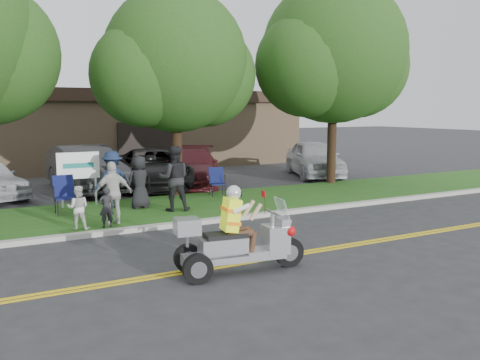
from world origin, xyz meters
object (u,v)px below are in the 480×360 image
lawn_chair_b (64,192)px  parked_car_far_right (314,158)px  parked_car_right (192,167)px  parked_car_left (86,169)px  spectator_adult_right (113,193)px  parked_car_mid (152,169)px  spectator_adult_mid (174,178)px  trike_scooter (236,243)px  lawn_chair_a (217,180)px

lawn_chair_b → parked_car_far_right: (11.48, 3.78, 0.11)m
parked_car_right → parked_car_left: bearing=-162.3°
spectator_adult_right → parked_car_mid: size_ratio=0.30×
spectator_adult_mid → parked_car_far_right: spectator_adult_mid is taller
lawn_chair_b → spectator_adult_right: (0.89, -1.97, 0.20)m
trike_scooter → parked_car_left: (-0.47, 11.03, 0.27)m
lawn_chair_a → parked_car_far_right: size_ratio=0.20×
lawn_chair_b → parked_car_far_right: parked_car_far_right is taller
spectator_adult_right → spectator_adult_mid: bearing=-155.2°
trike_scooter → lawn_chair_a: 8.03m
lawn_chair_a → spectator_adult_right: 5.00m
spectator_adult_mid → parked_car_right: (2.63, 4.95, -0.30)m
lawn_chair_b → parked_car_mid: bearing=44.6°
trike_scooter → lawn_chair_b: 6.95m
spectator_adult_right → parked_car_far_right: bearing=-150.8°
parked_car_left → parked_car_mid: bearing=-15.3°
trike_scooter → spectator_adult_right: spectator_adult_right is taller
parked_car_mid → parked_car_far_right: parked_car_far_right is taller
spectator_adult_mid → parked_car_mid: spectator_adult_mid is taller
trike_scooter → parked_car_left: bearing=100.7°
spectator_adult_right → parked_car_right: bearing=-127.6°
trike_scooter → spectator_adult_mid: 5.69m
lawn_chair_a → spectator_adult_mid: size_ratio=0.51×
spectator_adult_mid → lawn_chair_a: bearing=-122.4°
lawn_chair_a → lawn_chair_b: 5.15m
parked_car_left → spectator_adult_right: bearing=-100.4°
parked_car_mid → spectator_adult_mid: bearing=-92.2°
lawn_chair_b → lawn_chair_a: bearing=7.3°
lawn_chair_b → spectator_adult_right: 2.17m
parked_car_mid → lawn_chair_b: bearing=-125.5°
trike_scooter → parked_car_far_right: bearing=55.9°
parked_car_far_right → spectator_adult_mid: bearing=-128.4°
parked_car_mid → trike_scooter: bearing=-91.1°
spectator_adult_right → parked_car_far_right: 12.05m
spectator_adult_mid → parked_car_left: (-1.40, 5.44, -0.20)m
parked_car_left → lawn_chair_b: bearing=-113.7°
parked_car_far_right → parked_car_mid: bearing=-159.0°
lawn_chair_b → spectator_adult_mid: bearing=-21.3°
trike_scooter → lawn_chair_a: trike_scooter is taller
trike_scooter → lawn_chair_b: (-1.95, 6.67, 0.13)m
parked_car_far_right → trike_scooter: bearing=-110.2°
lawn_chair_a → lawn_chair_b: lawn_chair_b is taller
lawn_chair_b → spectator_adult_mid: (2.88, -1.08, 0.34)m
trike_scooter → parked_car_left: 11.05m
parked_car_far_right → lawn_chair_a: bearing=-132.2°
lawn_chair_b → trike_scooter: bearing=-74.4°
parked_car_far_right → spectator_adult_right: bearing=-129.4°
lawn_chair_b → parked_car_right: size_ratio=0.21×
spectator_adult_mid → spectator_adult_right: 2.18m
trike_scooter → parked_car_far_right: (9.53, 10.45, 0.24)m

